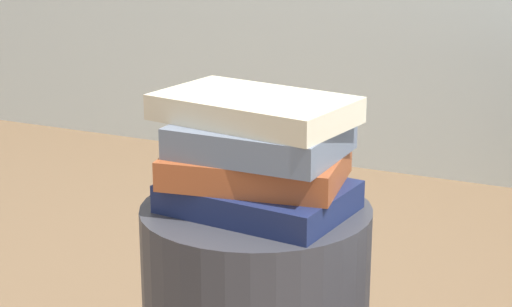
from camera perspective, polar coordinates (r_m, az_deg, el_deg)
name	(u,v)px	position (r m, az deg, el deg)	size (l,w,h in m)	color
book_navy	(258,197)	(1.40, 0.16, -2.80)	(0.28, 0.20, 0.05)	#19234C
book_rust	(257,168)	(1.40, 0.07, -0.93)	(0.27, 0.19, 0.05)	#994723
book_slate	(260,139)	(1.38, 0.23, 0.94)	(0.25, 0.20, 0.05)	slate
book_cream	(254,108)	(1.39, -0.11, 2.93)	(0.30, 0.18, 0.04)	beige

